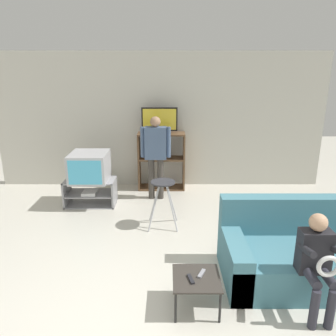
{
  "coord_description": "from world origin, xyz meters",
  "views": [
    {
      "loc": [
        0.16,
        -2.33,
        2.28
      ],
      "look_at": [
        0.18,
        2.21,
        0.9
      ],
      "focal_mm": 35.0,
      "sensor_mm": 36.0,
      "label": 1
    }
  ],
  "objects_px": {
    "person_seated_child": "(316,258)",
    "person_standing_adult": "(155,150)",
    "remote_control_white": "(201,273)",
    "couch": "(310,255)",
    "folding_stool": "(162,190)",
    "snack_table": "(195,281)",
    "television_flat": "(158,121)",
    "television_main": "(88,167)",
    "tv_stand": "(90,192)",
    "remote_control_black": "(190,279)",
    "media_shelf": "(160,161)"
  },
  "relations": [
    {
      "from": "media_shelf",
      "to": "couch",
      "type": "xyz_separation_m",
      "value": [
        1.74,
        -2.89,
        -0.29
      ]
    },
    {
      "from": "television_main",
      "to": "snack_table",
      "type": "bearing_deg",
      "value": -58.08
    },
    {
      "from": "couch",
      "to": "folding_stool",
      "type": "bearing_deg",
      "value": 143.24
    },
    {
      "from": "television_flat",
      "to": "media_shelf",
      "type": "bearing_deg",
      "value": -9.92
    },
    {
      "from": "media_shelf",
      "to": "snack_table",
      "type": "xyz_separation_m",
      "value": [
        0.41,
        -3.4,
        -0.26
      ]
    },
    {
      "from": "snack_table",
      "to": "remote_control_white",
      "type": "bearing_deg",
      "value": 41.95
    },
    {
      "from": "television_main",
      "to": "snack_table",
      "type": "distance_m",
      "value": 3.06
    },
    {
      "from": "television_main",
      "to": "remote_control_black",
      "type": "relative_size",
      "value": 4.68
    },
    {
      "from": "couch",
      "to": "tv_stand",
      "type": "bearing_deg",
      "value": 144.8
    },
    {
      "from": "folding_stool",
      "to": "tv_stand",
      "type": "bearing_deg",
      "value": 146.97
    },
    {
      "from": "person_standing_adult",
      "to": "person_seated_child",
      "type": "height_order",
      "value": "person_standing_adult"
    },
    {
      "from": "folding_stool",
      "to": "couch",
      "type": "relative_size",
      "value": 0.36
    },
    {
      "from": "couch",
      "to": "media_shelf",
      "type": "bearing_deg",
      "value": 121.02
    },
    {
      "from": "folding_stool",
      "to": "person_standing_adult",
      "type": "height_order",
      "value": "person_standing_adult"
    },
    {
      "from": "media_shelf",
      "to": "remote_control_white",
      "type": "height_order",
      "value": "media_shelf"
    },
    {
      "from": "remote_control_black",
      "to": "person_standing_adult",
      "type": "distance_m",
      "value": 3.0
    },
    {
      "from": "television_flat",
      "to": "folding_stool",
      "type": "distance_m",
      "value": 1.81
    },
    {
      "from": "snack_table",
      "to": "tv_stand",
      "type": "bearing_deg",
      "value": 122.02
    },
    {
      "from": "remote_control_black",
      "to": "remote_control_white",
      "type": "relative_size",
      "value": 1.0
    },
    {
      "from": "television_main",
      "to": "person_standing_adult",
      "type": "height_order",
      "value": "person_standing_adult"
    },
    {
      "from": "person_seated_child",
      "to": "person_standing_adult",
      "type": "bearing_deg",
      "value": 118.87
    },
    {
      "from": "remote_control_black",
      "to": "couch",
      "type": "relative_size",
      "value": 0.07
    },
    {
      "from": "television_flat",
      "to": "folding_stool",
      "type": "bearing_deg",
      "value": -87.04
    },
    {
      "from": "couch",
      "to": "person_seated_child",
      "type": "xyz_separation_m",
      "value": [
        -0.22,
        -0.55,
        0.31
      ]
    },
    {
      "from": "couch",
      "to": "television_main",
      "type": "bearing_deg",
      "value": 144.87
    },
    {
      "from": "television_main",
      "to": "remote_control_white",
      "type": "bearing_deg",
      "value": -56.75
    },
    {
      "from": "media_shelf",
      "to": "snack_table",
      "type": "distance_m",
      "value": 3.44
    },
    {
      "from": "folding_stool",
      "to": "remote_control_white",
      "type": "bearing_deg",
      "value": -76.79
    },
    {
      "from": "person_standing_adult",
      "to": "television_flat",
      "type": "bearing_deg",
      "value": 83.64
    },
    {
      "from": "television_flat",
      "to": "television_main",
      "type": "bearing_deg",
      "value": -144.64
    },
    {
      "from": "television_flat",
      "to": "remote_control_white",
      "type": "bearing_deg",
      "value": -81.73
    },
    {
      "from": "television_main",
      "to": "remote_control_white",
      "type": "relative_size",
      "value": 4.68
    },
    {
      "from": "television_flat",
      "to": "person_seated_child",
      "type": "xyz_separation_m",
      "value": [
        1.55,
        -3.45,
        -0.76
      ]
    },
    {
      "from": "television_main",
      "to": "snack_table",
      "type": "xyz_separation_m",
      "value": [
        1.6,
        -2.58,
        -0.39
      ]
    },
    {
      "from": "remote_control_white",
      "to": "person_seated_child",
      "type": "height_order",
      "value": "person_seated_child"
    },
    {
      "from": "remote_control_white",
      "to": "couch",
      "type": "bearing_deg",
      "value": 45.56
    },
    {
      "from": "couch",
      "to": "person_standing_adult",
      "type": "distance_m",
      "value": 3.06
    },
    {
      "from": "snack_table",
      "to": "person_standing_adult",
      "type": "height_order",
      "value": "person_standing_adult"
    },
    {
      "from": "television_main",
      "to": "person_standing_adult",
      "type": "relative_size",
      "value": 0.45
    },
    {
      "from": "media_shelf",
      "to": "remote_control_black",
      "type": "bearing_deg",
      "value": -84.23
    },
    {
      "from": "snack_table",
      "to": "person_standing_adult",
      "type": "relative_size",
      "value": 0.31
    },
    {
      "from": "couch",
      "to": "person_standing_adult",
      "type": "relative_size",
      "value": 1.32
    },
    {
      "from": "media_shelf",
      "to": "person_seated_child",
      "type": "distance_m",
      "value": 3.77
    },
    {
      "from": "television_main",
      "to": "couch",
      "type": "xyz_separation_m",
      "value": [
        2.94,
        -2.07,
        -0.41
      ]
    },
    {
      "from": "television_main",
      "to": "television_flat",
      "type": "distance_m",
      "value": 1.57
    },
    {
      "from": "remote_control_white",
      "to": "folding_stool",
      "type": "bearing_deg",
      "value": 129.02
    },
    {
      "from": "tv_stand",
      "to": "remote_control_white",
      "type": "relative_size",
      "value": 5.97
    },
    {
      "from": "couch",
      "to": "remote_control_white",
      "type": "bearing_deg",
      "value": -160.26
    },
    {
      "from": "television_flat",
      "to": "couch",
      "type": "relative_size",
      "value": 0.34
    },
    {
      "from": "television_flat",
      "to": "person_seated_child",
      "type": "relative_size",
      "value": 0.67
    }
  ]
}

